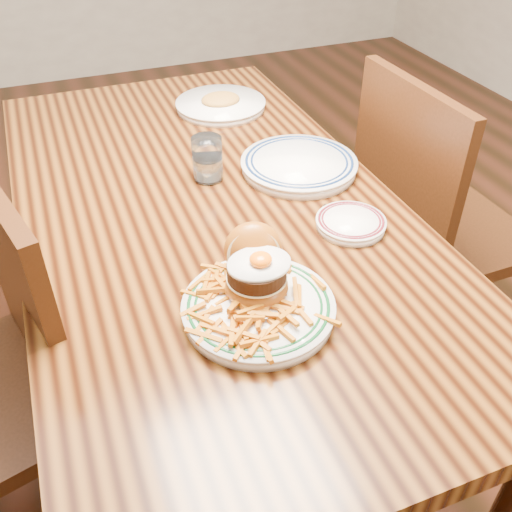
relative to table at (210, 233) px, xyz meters
name	(u,v)px	position (x,y,z in m)	size (l,w,h in m)	color
floor	(220,404)	(0.00, 0.00, -0.66)	(6.00, 6.00, 0.00)	black
table	(210,233)	(0.00, 0.00, 0.00)	(0.85, 1.60, 0.75)	black
chair_right	(429,224)	(0.67, 0.02, -0.15)	(0.45, 0.45, 0.95)	#3B1C0C
main_plate	(258,293)	(-0.02, -0.38, 0.12)	(0.28, 0.29, 0.13)	white
side_plate	(351,222)	(0.26, -0.21, 0.10)	(0.15, 0.16, 0.02)	white
rear_plate	(299,164)	(0.26, 0.06, 0.11)	(0.29, 0.29, 0.03)	white
water_glass	(208,161)	(0.03, 0.10, 0.14)	(0.07, 0.07, 0.11)	white
far_plate	(221,104)	(0.19, 0.49, 0.10)	(0.27, 0.27, 0.05)	white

